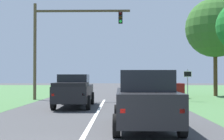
# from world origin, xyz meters

# --- Properties ---
(ground_plane) EXTENTS (120.00, 120.00, 0.00)m
(ground_plane) POSITION_xyz_m (0.00, 9.87, 0.00)
(ground_plane) COLOR #424244
(red_suv_near) EXTENTS (2.23, 4.89, 2.05)m
(red_suv_near) POSITION_xyz_m (2.01, 4.55, 1.07)
(red_suv_near) COLOR black
(red_suv_near) RESTS_ON ground_plane
(pickup_truck_lead) EXTENTS (2.21, 5.49, 1.95)m
(pickup_truck_lead) POSITION_xyz_m (-1.56, 12.07, 1.00)
(pickup_truck_lead) COLOR black
(pickup_truck_lead) RESTS_ON ground_plane
(traffic_light) EXTENTS (7.59, 0.40, 7.56)m
(traffic_light) POSITION_xyz_m (-3.48, 17.74, 5.00)
(traffic_light) COLOR brown
(traffic_light) RESTS_ON ground_plane
(keep_moving_sign) EXTENTS (0.60, 0.09, 2.34)m
(keep_moving_sign) POSITION_xyz_m (6.17, 16.45, 1.50)
(keep_moving_sign) COLOR gray
(keep_moving_sign) RESTS_ON ground_plane
(oak_tree_right) EXTENTS (5.47, 5.47, 9.05)m
(oak_tree_right) POSITION_xyz_m (10.06, 22.39, 6.31)
(oak_tree_right) COLOR #4C351E
(oak_tree_right) RESTS_ON ground_plane
(crossing_suv_far) EXTENTS (4.50, 2.17, 1.83)m
(crossing_suv_far) POSITION_xyz_m (4.32, 19.95, 0.96)
(crossing_suv_far) COLOR maroon
(crossing_suv_far) RESTS_ON ground_plane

